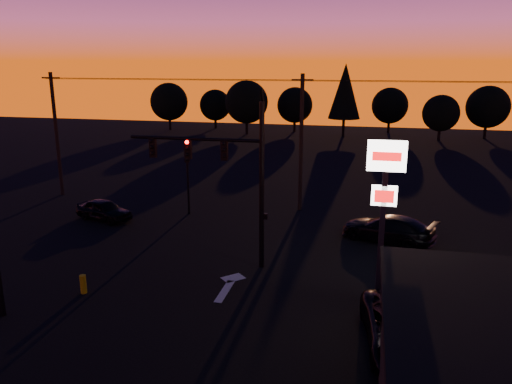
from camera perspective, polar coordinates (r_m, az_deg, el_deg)
ground at (r=21.60m, az=-5.64°, el=-12.22°), size 120.00×120.00×0.00m
lane_arrow at (r=22.89m, az=-3.11°, el=-10.52°), size 1.20×3.10×0.01m
traffic_signal_mast at (r=23.60m, az=-3.15°, el=2.91°), size 6.79×0.52×8.58m
secondary_signal at (r=32.50m, az=-7.84°, el=2.35°), size 0.30×0.31×4.35m
pylon_sign at (r=20.32m, az=14.49°, el=0.45°), size 1.50×0.28×6.80m
utility_pole_0 at (r=39.49m, az=-21.84°, el=6.18°), size 1.40×0.26×9.00m
utility_pole_1 at (r=32.91m, az=5.18°, el=5.65°), size 1.40×0.26×9.00m
power_wires at (r=32.52m, az=5.34°, el=12.58°), size 36.00×1.22×0.07m
bollard at (r=23.19m, az=-19.14°, el=-9.92°), size 0.28×0.28×0.83m
tree_0 at (r=74.05m, az=-9.91°, el=10.14°), size 5.36×5.36×6.74m
tree_1 at (r=74.88m, az=-4.69°, el=9.87°), size 4.54×4.54×5.71m
tree_2 at (r=68.39m, az=-1.08°, el=10.24°), size 5.77×5.78×7.26m
tree_3 at (r=71.22m, az=4.46°, el=9.88°), size 4.95×4.95×6.22m
tree_4 at (r=67.41m, az=10.13°, el=11.28°), size 4.18×4.18×9.50m
tree_5 at (r=72.52m, az=15.06°, el=9.51°), size 4.95×4.95×6.22m
tree_6 at (r=67.10m, az=20.38°, el=8.44°), size 4.54×4.54×5.71m
tree_7 at (r=71.01m, az=24.97°, el=8.80°), size 5.36×5.36×6.74m
car_left at (r=32.97m, az=-16.99°, el=-1.96°), size 4.09×2.56×1.30m
car_right at (r=28.73m, az=14.85°, el=-4.06°), size 5.55×3.83×1.49m
suv_parked at (r=18.72m, az=16.30°, el=-14.77°), size 3.03×5.52×1.47m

